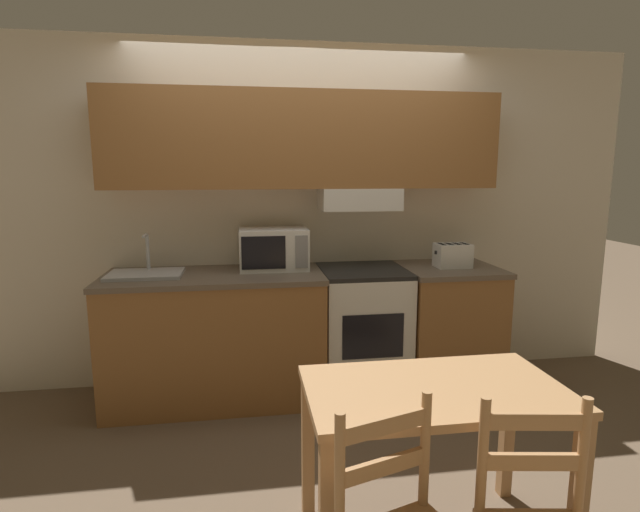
{
  "coord_description": "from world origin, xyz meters",
  "views": [
    {
      "loc": [
        -0.44,
        -3.78,
        1.63
      ],
      "look_at": [
        0.05,
        -0.58,
        1.07
      ],
      "focal_mm": 28.0,
      "sensor_mm": 36.0,
      "label": 1
    }
  ],
  "objects_px": {
    "sink_basin": "(145,273)",
    "dining_table": "(434,413)",
    "microwave": "(273,249)",
    "toaster": "(453,255)",
    "stove_range": "(362,329)"
  },
  "relations": [
    {
      "from": "stove_range",
      "to": "sink_basin",
      "type": "xyz_separation_m",
      "value": [
        -1.52,
        -0.01,
        0.48
      ]
    },
    {
      "from": "toaster",
      "to": "sink_basin",
      "type": "xyz_separation_m",
      "value": [
        -2.19,
        0.02,
        -0.07
      ]
    },
    {
      "from": "dining_table",
      "to": "sink_basin",
      "type": "bearing_deg",
      "value": 132.02
    },
    {
      "from": "stove_range",
      "to": "toaster",
      "type": "relative_size",
      "value": 3.48
    },
    {
      "from": "sink_basin",
      "to": "dining_table",
      "type": "bearing_deg",
      "value": -47.98
    },
    {
      "from": "microwave",
      "to": "toaster",
      "type": "distance_m",
      "value": 1.32
    },
    {
      "from": "toaster",
      "to": "dining_table",
      "type": "relative_size",
      "value": 0.24
    },
    {
      "from": "stove_range",
      "to": "sink_basin",
      "type": "height_order",
      "value": "sink_basin"
    },
    {
      "from": "dining_table",
      "to": "toaster",
      "type": "bearing_deg",
      "value": 64.67
    },
    {
      "from": "sink_basin",
      "to": "toaster",
      "type": "bearing_deg",
      "value": -0.5
    },
    {
      "from": "stove_range",
      "to": "microwave",
      "type": "xyz_separation_m",
      "value": [
        -0.64,
        0.12,
        0.6
      ]
    },
    {
      "from": "microwave",
      "to": "dining_table",
      "type": "relative_size",
      "value": 0.45
    },
    {
      "from": "toaster",
      "to": "dining_table",
      "type": "distance_m",
      "value": 1.79
    },
    {
      "from": "stove_range",
      "to": "microwave",
      "type": "height_order",
      "value": "microwave"
    },
    {
      "from": "toaster",
      "to": "dining_table",
      "type": "bearing_deg",
      "value": -115.33
    }
  ]
}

